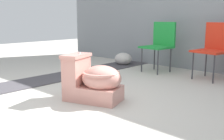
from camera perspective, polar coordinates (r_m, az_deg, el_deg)
ground_plane at (r=2.91m, az=-8.64°, el=-6.81°), size 14.00×14.00×0.00m
gravel_strip at (r=4.06m, az=-12.89°, el=-1.74°), size 0.56×8.00×0.01m
toilet at (r=2.86m, az=-4.02°, el=-2.42°), size 0.72×0.56×0.52m
folding_chair_left at (r=4.51m, az=10.46°, el=6.15°), size 0.47×0.47×0.83m
folding_chair_middle at (r=4.16m, az=21.47°, el=5.15°), size 0.50×0.50×0.83m
boulder_near at (r=5.12m, az=2.47°, el=2.44°), size 0.47×0.47×0.23m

